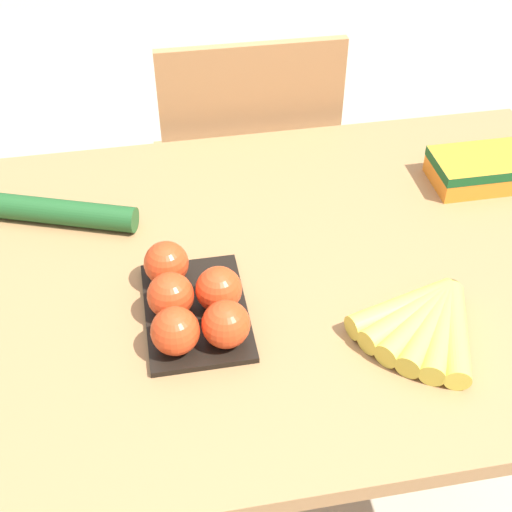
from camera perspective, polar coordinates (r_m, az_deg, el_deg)
name	(u,v)px	position (r m, az deg, el deg)	size (l,w,h in m)	color
ground_plane	(256,506)	(1.74, 0.00, -19.37)	(12.00, 12.00, 0.00)	#B7A88E
dining_table	(256,316)	(1.22, 0.00, -4.84)	(1.26, 0.81, 0.74)	#9E7044
chair	(244,186)	(1.77, -0.94, 5.65)	(0.42, 0.41, 0.91)	#A87547
banana_bunch	(427,322)	(1.07, 13.49, -5.14)	(0.19, 0.19, 0.04)	brown
tomato_pack	(192,302)	(1.05, -5.15, -3.67)	(0.15, 0.22, 0.08)	black
carrot_bag	(479,168)	(1.38, 17.42, 6.77)	(0.17, 0.11, 0.05)	orange
cucumber_near	(61,212)	(1.27, -15.31, 3.41)	(0.26, 0.13, 0.04)	#1E5123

